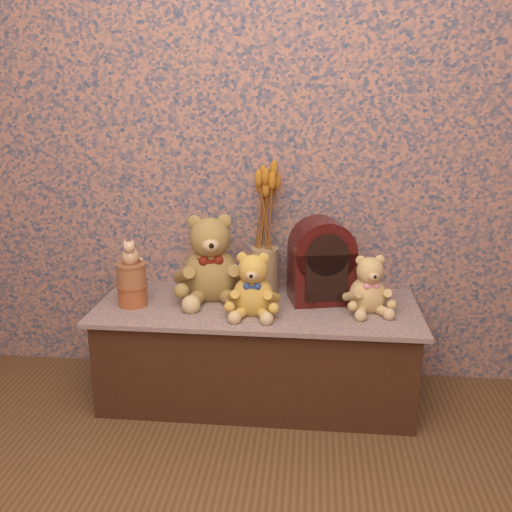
{
  "coord_description": "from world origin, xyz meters",
  "views": [
    {
      "loc": [
        0.23,
        -1.11,
        1.35
      ],
      "look_at": [
        0.0,
        1.17,
        0.69
      ],
      "focal_mm": 39.75,
      "sensor_mm": 36.0,
      "label": 1
    }
  ],
  "objects_px": {
    "cathedral_radio": "(321,260)",
    "ceramic_vase": "(264,270)",
    "teddy_medium": "(253,281)",
    "teddy_large": "(210,254)",
    "cat_figurine": "(130,250)",
    "teddy_small": "(369,281)",
    "biscuit_tin_lower": "(133,295)"
  },
  "relations": [
    {
      "from": "teddy_large",
      "to": "cathedral_radio",
      "type": "height_order",
      "value": "teddy_large"
    },
    {
      "from": "teddy_medium",
      "to": "cat_figurine",
      "type": "bearing_deg",
      "value": 175.2
    },
    {
      "from": "cat_figurine",
      "to": "cathedral_radio",
      "type": "bearing_deg",
      "value": -2.79
    },
    {
      "from": "teddy_large",
      "to": "biscuit_tin_lower",
      "type": "height_order",
      "value": "teddy_large"
    },
    {
      "from": "cathedral_radio",
      "to": "cat_figurine",
      "type": "distance_m",
      "value": 0.84
    },
    {
      "from": "teddy_large",
      "to": "teddy_small",
      "type": "relative_size",
      "value": 1.57
    },
    {
      "from": "teddy_medium",
      "to": "teddy_small",
      "type": "bearing_deg",
      "value": 8.76
    },
    {
      "from": "ceramic_vase",
      "to": "biscuit_tin_lower",
      "type": "bearing_deg",
      "value": -158.7
    },
    {
      "from": "teddy_medium",
      "to": "cat_figurine",
      "type": "xyz_separation_m",
      "value": [
        -0.54,
        0.04,
        0.11
      ]
    },
    {
      "from": "teddy_medium",
      "to": "cat_figurine",
      "type": "relative_size",
      "value": 2.4
    },
    {
      "from": "teddy_medium",
      "to": "ceramic_vase",
      "type": "bearing_deg",
      "value": 83.91
    },
    {
      "from": "cathedral_radio",
      "to": "ceramic_vase",
      "type": "relative_size",
      "value": 1.73
    },
    {
      "from": "teddy_large",
      "to": "teddy_medium",
      "type": "relative_size",
      "value": 1.45
    },
    {
      "from": "teddy_medium",
      "to": "biscuit_tin_lower",
      "type": "xyz_separation_m",
      "value": [
        -0.54,
        0.04,
        -0.1
      ]
    },
    {
      "from": "teddy_small",
      "to": "cathedral_radio",
      "type": "relative_size",
      "value": 0.71
    },
    {
      "from": "teddy_large",
      "to": "ceramic_vase",
      "type": "bearing_deg",
      "value": 7.08
    },
    {
      "from": "teddy_medium",
      "to": "biscuit_tin_lower",
      "type": "height_order",
      "value": "teddy_medium"
    },
    {
      "from": "ceramic_vase",
      "to": "cat_figurine",
      "type": "xyz_separation_m",
      "value": [
        -0.56,
        -0.22,
        0.14
      ]
    },
    {
      "from": "biscuit_tin_lower",
      "to": "cat_figurine",
      "type": "bearing_deg",
      "value": 0.0
    },
    {
      "from": "teddy_small",
      "to": "cat_figurine",
      "type": "height_order",
      "value": "cat_figurine"
    },
    {
      "from": "biscuit_tin_lower",
      "to": "cat_figurine",
      "type": "relative_size",
      "value": 1.06
    },
    {
      "from": "cathedral_radio",
      "to": "ceramic_vase",
      "type": "distance_m",
      "value": 0.28
    },
    {
      "from": "biscuit_tin_lower",
      "to": "cat_figurine",
      "type": "height_order",
      "value": "cat_figurine"
    },
    {
      "from": "ceramic_vase",
      "to": "biscuit_tin_lower",
      "type": "height_order",
      "value": "ceramic_vase"
    },
    {
      "from": "ceramic_vase",
      "to": "teddy_medium",
      "type": "bearing_deg",
      "value": -95.43
    },
    {
      "from": "teddy_small",
      "to": "cathedral_radio",
      "type": "distance_m",
      "value": 0.23
    },
    {
      "from": "cathedral_radio",
      "to": "cat_figurine",
      "type": "xyz_separation_m",
      "value": [
        -0.82,
        -0.14,
        0.06
      ]
    },
    {
      "from": "teddy_small",
      "to": "biscuit_tin_lower",
      "type": "distance_m",
      "value": 1.03
    },
    {
      "from": "teddy_large",
      "to": "teddy_small",
      "type": "height_order",
      "value": "teddy_large"
    },
    {
      "from": "teddy_medium",
      "to": "cathedral_radio",
      "type": "xyz_separation_m",
      "value": [
        0.28,
        0.18,
        0.04
      ]
    },
    {
      "from": "teddy_large",
      "to": "teddy_medium",
      "type": "height_order",
      "value": "teddy_large"
    },
    {
      "from": "teddy_medium",
      "to": "ceramic_vase",
      "type": "distance_m",
      "value": 0.26
    }
  ]
}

